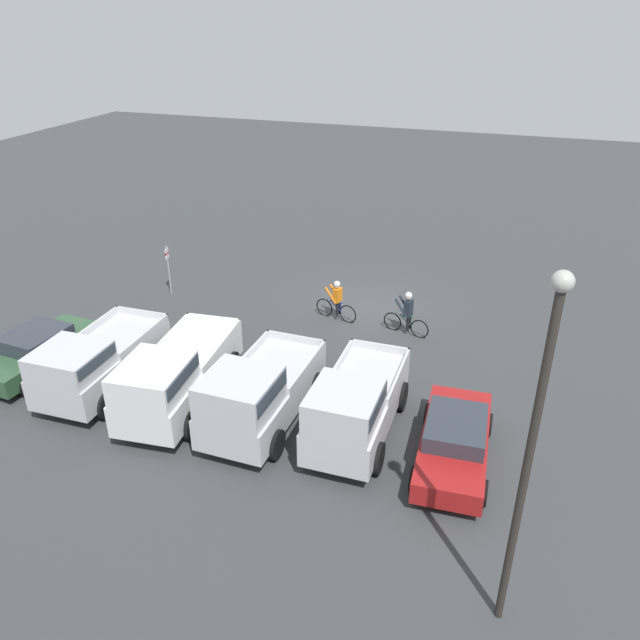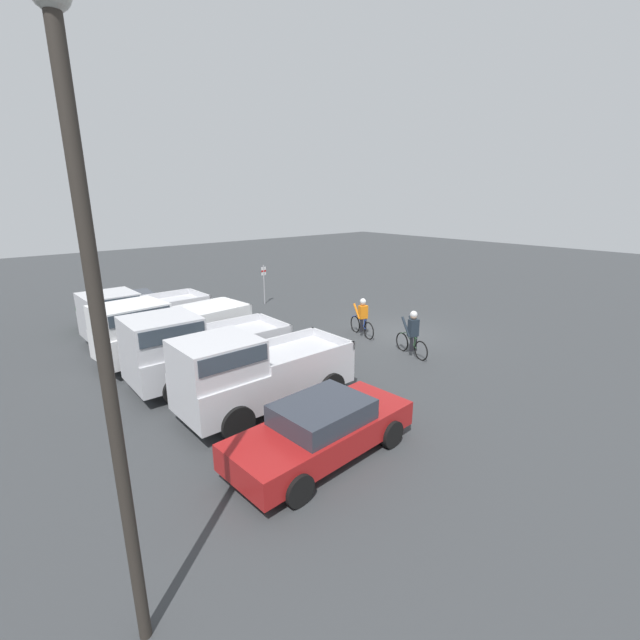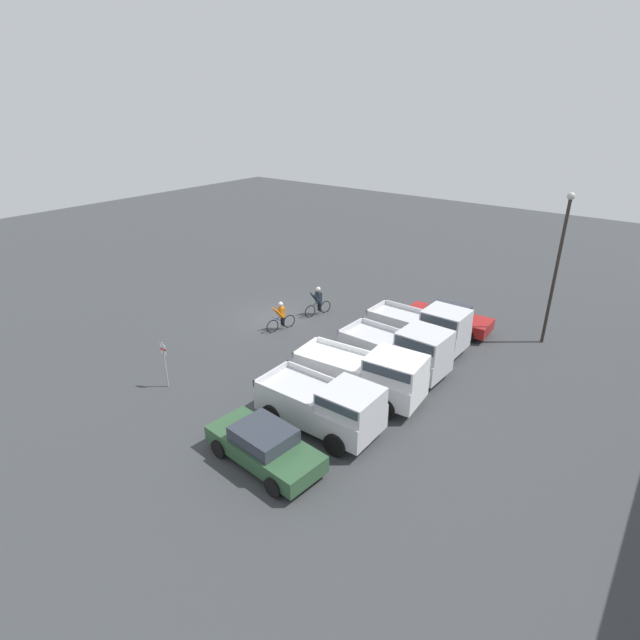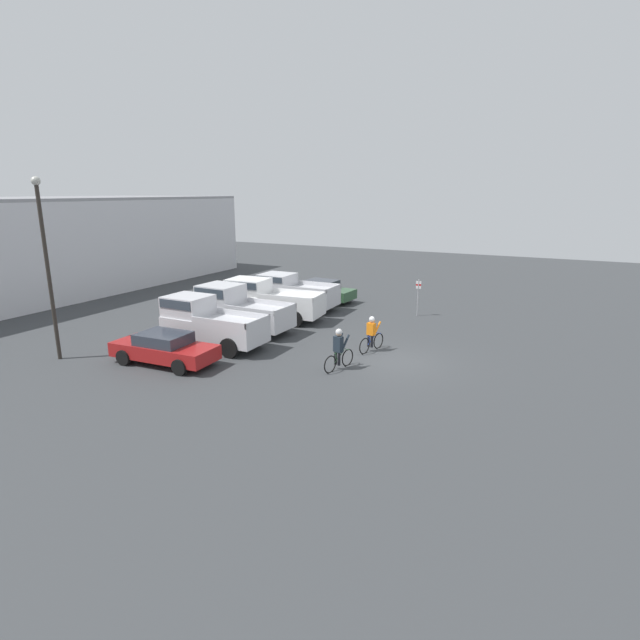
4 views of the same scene
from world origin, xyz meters
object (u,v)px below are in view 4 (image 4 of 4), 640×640
pickup_truck_0 (206,321)px  fire_lane_sign (418,294)px  sedan_1 (321,291)px  lamppost (46,257)px  cyclist_0 (372,334)px  cyclist_1 (339,349)px  sedan_0 (164,348)px  pickup_truck_3 (293,291)px  pickup_truck_2 (267,299)px  pickup_truck_1 (237,308)px

pickup_truck_0 → fire_lane_sign: bearing=-35.2°
sedan_1 → lamppost: 16.75m
cyclist_0 → fire_lane_sign: fire_lane_sign is taller
cyclist_0 → cyclist_1: 2.87m
sedan_0 → cyclist_0: size_ratio=2.57×
pickup_truck_0 → cyclist_0: 7.66m
pickup_truck_3 → sedan_1: pickup_truck_3 is taller
pickup_truck_2 → cyclist_1: (-5.67, -7.05, -0.29)m
pickup_truck_1 → sedan_1: (8.39, -0.71, -0.49)m
pickup_truck_0 → sedan_1: bearing=-2.0°
cyclist_1 → pickup_truck_1: bearing=67.7°
fire_lane_sign → pickup_truck_0: bearing=144.8°
pickup_truck_0 → fire_lane_sign: pickup_truck_0 is taller
pickup_truck_2 → cyclist_1: size_ratio=3.09×
sedan_1 → pickup_truck_2: bearing=173.7°
cyclist_1 → sedan_0: bearing=111.5°
pickup_truck_3 → fire_lane_sign: fire_lane_sign is taller
sedan_0 → pickup_truck_3: (11.20, 0.20, 0.43)m
sedan_0 → pickup_truck_1: (5.61, 0.34, 0.52)m
pickup_truck_0 → sedan_0: bearing=-179.6°
cyclist_0 → cyclist_1: (-2.85, 0.32, 0.06)m
cyclist_0 → fire_lane_sign: size_ratio=0.83×
pickup_truck_0 → cyclist_0: (2.74, -7.15, -0.37)m
sedan_1 → cyclist_0: cyclist_0 is taller
pickup_truck_3 → fire_lane_sign: 7.56m
pickup_truck_0 → cyclist_1: bearing=-91.0°
fire_lane_sign → lamppost: bearing=141.2°
sedan_0 → pickup_truck_2: pickup_truck_2 is taller
pickup_truck_1 → pickup_truck_0: bearing=-173.5°
pickup_truck_2 → lamppost: (-9.93, 4.31, 3.25)m
cyclist_1 → fire_lane_sign: bearing=-1.9°
sedan_1 → pickup_truck_0: bearing=178.0°
pickup_truck_1 → pickup_truck_2: 2.75m
pickup_truck_1 → lamppost: lamppost is taller
pickup_truck_1 → sedan_1: bearing=-4.8°
sedan_1 → lamppost: size_ratio=0.59×
sedan_1 → lamppost: lamppost is taller
sedan_0 → sedan_1: sedan_1 is taller
lamppost → fire_lane_sign: bearing=-38.8°
pickup_truck_0 → pickup_truck_1: (2.81, 0.32, 0.01)m
cyclist_0 → lamppost: (-7.11, 11.69, 3.60)m
sedan_0 → pickup_truck_1: pickup_truck_1 is taller
pickup_truck_2 → fire_lane_sign: pickup_truck_2 is taller
pickup_truck_3 → cyclist_1: 11.02m
sedan_0 → pickup_truck_0: size_ratio=0.94×
cyclist_1 → fire_lane_sign: fire_lane_sign is taller
cyclist_0 → lamppost: size_ratio=0.23×
sedan_1 → pickup_truck_1: bearing=175.2°
cyclist_1 → fire_lane_sign: (10.28, -0.34, 0.43)m
sedan_1 → pickup_truck_3: bearing=168.5°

